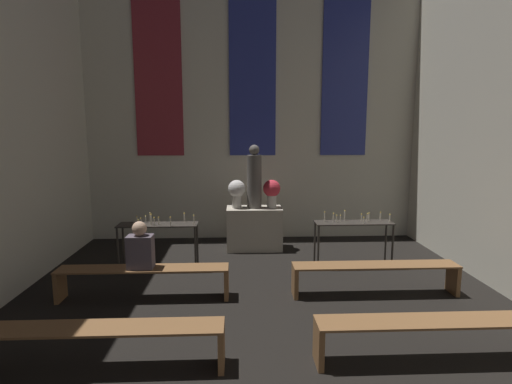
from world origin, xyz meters
TOP-DOWN VIEW (x-y plane):
  - wall_back at (0.00, 9.91)m, footprint 7.39×0.16m
  - altar at (0.00, 8.95)m, footprint 1.11×0.59m
  - statue at (0.00, 8.95)m, footprint 0.29×0.29m
  - flower_vase_left at (-0.35, 8.95)m, footprint 0.35×0.35m
  - flower_vase_right at (0.35, 8.95)m, footprint 0.35×0.35m
  - candle_rack_left at (-1.71, 7.82)m, footprint 1.37×0.39m
  - candle_rack_right at (1.72, 7.83)m, footprint 1.37×0.39m
  - pew_third_left at (-1.68, 4.82)m, footprint 2.43×0.36m
  - pew_third_right at (1.68, 4.82)m, footprint 2.43×0.36m
  - pew_back_left at (-1.68, 6.56)m, footprint 2.43×0.36m
  - pew_back_right at (1.68, 6.56)m, footprint 2.43×0.36m
  - person_seated at (-1.71, 6.56)m, footprint 0.36×0.24m

SIDE VIEW (x-z plane):
  - pew_third_left at x=-1.68m, z-range 0.12..0.58m
  - pew_third_right at x=1.68m, z-range 0.12..0.58m
  - pew_back_left at x=-1.68m, z-range 0.12..0.58m
  - pew_back_right at x=1.68m, z-range 0.12..0.58m
  - altar at x=0.00m, z-range 0.00..0.86m
  - candle_rack_right at x=1.72m, z-range 0.19..1.19m
  - candle_rack_left at x=-1.71m, z-range 0.19..1.20m
  - person_seated at x=-1.71m, z-range 0.42..1.10m
  - flower_vase_left at x=-0.35m, z-range 0.92..1.49m
  - flower_vase_right at x=0.35m, z-range 0.92..1.49m
  - statue at x=0.00m, z-range 0.81..2.08m
  - wall_back at x=0.00m, z-range 0.03..5.87m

